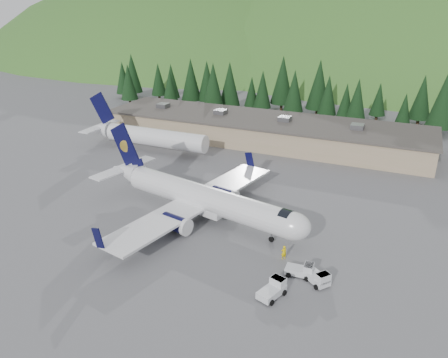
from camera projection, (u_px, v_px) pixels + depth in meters
The scene contains 9 objects.
ground at pixel (207, 219), 62.75m from camera, with size 600.00×600.00×0.00m, color #5A5A5E.
airliner at pixel (201, 198), 62.10m from camera, with size 35.12×33.19×11.71m.
second_airliner at pixel (144, 135), 89.30m from camera, with size 27.50×11.00×10.05m.
baggage_tug_a at pixel (302, 270), 49.83m from camera, with size 3.20×2.03×1.67m.
baggage_tug_b at pixel (318, 278), 48.46m from camera, with size 3.53×3.25×1.72m.
baggage_tug_c at pixel (273, 289), 46.54m from camera, with size 2.85×3.71×1.79m.
terminal_building at pixel (262, 130), 95.65m from camera, with size 71.00×17.00×6.10m.
ramp_worker at pixel (284, 252), 52.95m from camera, with size 0.67×0.44×1.84m, color yellow.
tree_line at pixel (282, 88), 114.94m from camera, with size 110.60×19.13×13.78m.
Camera 1 is at (24.68, -49.89, 29.65)m, focal length 35.00 mm.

